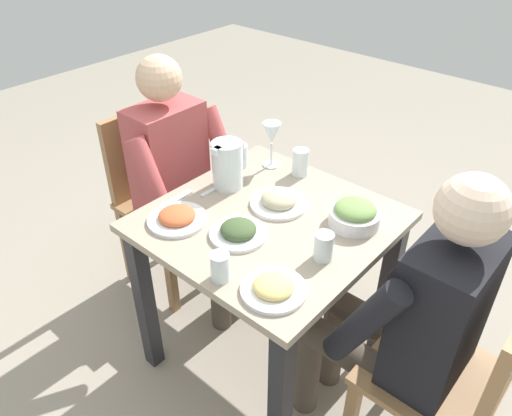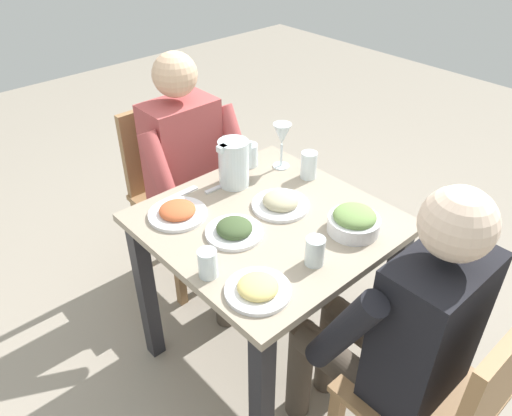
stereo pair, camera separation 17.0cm
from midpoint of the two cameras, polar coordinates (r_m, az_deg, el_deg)
name	(u,v)px [view 1 (the left image)]	position (r m, az deg, el deg)	size (l,w,h in m)	color
ground_plane	(266,354)	(2.30, -1.00, -16.62)	(8.00, 8.00, 0.00)	gray
dining_table	(268,249)	(1.86, -1.19, -4.90)	(0.81, 0.81, 0.75)	gray
chair_near	(460,381)	(1.67, 19.84, -18.47)	(0.40, 0.40, 0.89)	#997047
chair_far	(158,190)	(2.44, -13.30, 1.99)	(0.40, 0.40, 0.89)	#997047
diner_near	(407,314)	(1.60, 14.19, -11.95)	(0.48, 0.53, 1.19)	black
diner_far	(184,178)	(2.22, -10.58, 3.32)	(0.48, 0.53, 1.19)	#B24C4C
water_pitcher	(228,165)	(1.92, -5.87, 4.96)	(0.16, 0.12, 0.19)	silver
salad_bowl	(355,214)	(1.74, 8.65, -0.81)	(0.18, 0.18, 0.09)	white
plate_beans	(279,201)	(1.83, 0.00, 0.77)	(0.22, 0.22, 0.06)	white
plate_dolmas	(238,231)	(1.69, -4.96, -2.79)	(0.20, 0.20, 0.05)	white
plate_fries	(274,287)	(1.47, -1.29, -9.33)	(0.20, 0.20, 0.05)	white
plate_rice_curry	(177,217)	(1.79, -11.85, -1.15)	(0.21, 0.21, 0.05)	white
water_glass_far_left	(220,267)	(1.51, -7.45, -6.89)	(0.06, 0.06, 0.09)	silver
water_glass_near_left	(324,246)	(1.57, 4.78, -4.58)	(0.06, 0.06, 0.10)	silver
water_glass_by_pitcher	(239,156)	(2.07, -4.37, 6.02)	(0.07, 0.07, 0.10)	silver
water_glass_center	(300,162)	(2.00, 2.74, 5.24)	(0.07, 0.07, 0.11)	silver
wine_glass	(272,135)	(2.03, -0.58, 8.37)	(0.08, 0.08, 0.20)	silver
fork_near	(174,200)	(1.90, -12.03, 0.78)	(0.17, 0.03, 0.01)	silver
knife_near	(219,187)	(1.95, -6.85, 2.38)	(0.18, 0.02, 0.01)	silver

